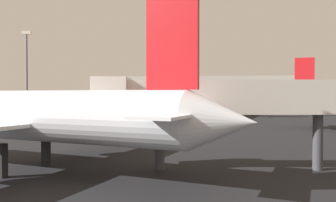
{
  "coord_description": "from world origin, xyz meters",
  "views": [
    {
      "loc": [
        1.03,
        -10.02,
        5.35
      ],
      "look_at": [
        -3.25,
        34.13,
        4.48
      ],
      "focal_mm": 37.36,
      "sensor_mm": 36.0,
      "label": 1
    }
  ],
  "objects_px": {
    "jet_bridge": "(210,99)",
    "airplane_at_gate": "(15,115)",
    "light_mast_left": "(27,68)",
    "airplane_far_left": "(239,105)"
  },
  "relations": [
    {
      "from": "jet_bridge",
      "to": "light_mast_left",
      "type": "height_order",
      "value": "light_mast_left"
    },
    {
      "from": "airplane_at_gate",
      "to": "airplane_far_left",
      "type": "bearing_deg",
      "value": -91.65
    },
    {
      "from": "jet_bridge",
      "to": "light_mast_left",
      "type": "relative_size",
      "value": 0.86
    },
    {
      "from": "jet_bridge",
      "to": "airplane_at_gate",
      "type": "bearing_deg",
      "value": 0.54
    },
    {
      "from": "airplane_far_left",
      "to": "light_mast_left",
      "type": "height_order",
      "value": "light_mast_left"
    },
    {
      "from": "jet_bridge",
      "to": "light_mast_left",
      "type": "xyz_separation_m",
      "value": [
        -44.82,
        60.01,
        6.94
      ]
    },
    {
      "from": "airplane_at_gate",
      "to": "airplane_far_left",
      "type": "height_order",
      "value": "airplane_at_gate"
    },
    {
      "from": "light_mast_left",
      "to": "airplane_far_left",
      "type": "bearing_deg",
      "value": 1.07
    },
    {
      "from": "airplane_at_gate",
      "to": "jet_bridge",
      "type": "relative_size",
      "value": 1.84
    },
    {
      "from": "light_mast_left",
      "to": "airplane_at_gate",
      "type": "bearing_deg",
      "value": -63.11
    }
  ]
}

